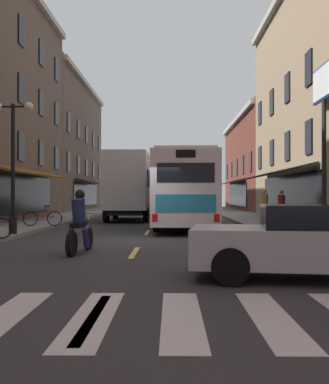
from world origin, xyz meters
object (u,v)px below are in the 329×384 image
(street_lamp_twin, at_px, (13,160))
(bicycle_mid, at_px, (43,218))
(sedan_mid, at_px, (138,205))
(motorcycle_rider, at_px, (80,226))
(billboard_sign, at_px, (324,107))
(pedestrian_mid, at_px, (281,206))
(pedestrian_near, at_px, (264,205))
(box_truck, at_px, (129,187))
(sedan_near, at_px, (328,241))
(transit_bus, at_px, (185,190))

(street_lamp_twin, bearing_deg, bicycle_mid, 91.53)
(sedan_mid, distance_m, motorcycle_rider, 25.64)
(billboard_sign, bearing_deg, sedan_mid, 114.72)
(pedestrian_mid, bearing_deg, billboard_sign, -17.08)
(bicycle_mid, relative_size, pedestrian_mid, 1.06)
(sedan_mid, xyz_separation_m, pedestrian_near, (7.39, -14.05, 0.33))
(billboard_sign, height_order, motorcycle_rider, billboard_sign)
(box_truck, xyz_separation_m, pedestrian_near, (7.19, -3.87, -0.96))
(sedan_mid, bearing_deg, motorcycle_rider, -89.29)
(billboard_sign, distance_m, street_lamp_twin, 12.11)
(sedan_near, relative_size, street_lamp_twin, 1.06)
(motorcycle_rider, height_order, pedestrian_mid, pedestrian_mid)
(street_lamp_twin, bearing_deg, sedan_mid, 82.25)
(billboard_sign, relative_size, sedan_mid, 1.53)
(motorcycle_rider, xyz_separation_m, bicycle_mid, (-3.33, 8.53, -0.21))
(motorcycle_rider, relative_size, pedestrian_mid, 1.29)
(pedestrian_mid, bearing_deg, sedan_near, -36.76)
(billboard_sign, relative_size, sedan_near, 1.33)
(pedestrian_mid, xyz_separation_m, street_lamp_twin, (-10.96, -6.47, 1.77))
(transit_bus, distance_m, pedestrian_mid, 4.80)
(box_truck, relative_size, sedan_near, 1.45)
(sedan_mid, height_order, bicycle_mid, sedan_mid)
(sedan_mid, bearing_deg, box_truck, -88.87)
(motorcycle_rider, bearing_deg, billboard_sign, 37.96)
(bicycle_mid, bearing_deg, transit_bus, 14.61)
(sedan_near, height_order, bicycle_mid, sedan_near)
(sedan_mid, bearing_deg, transit_bus, -77.73)
(sedan_near, bearing_deg, sedan_mid, 100.57)
(bicycle_mid, bearing_deg, street_lamp_twin, -88.47)
(pedestrian_near, bearing_deg, transit_bus, 31.13)
(transit_bus, bearing_deg, sedan_mid, 102.27)
(box_truck, relative_size, street_lamp_twin, 1.53)
(box_truck, distance_m, motorcycle_rider, 15.51)
(sedan_mid, relative_size, bicycle_mid, 2.53)
(box_truck, xyz_separation_m, street_lamp_twin, (-3.10, -11.14, 0.75))
(motorcycle_rider, relative_size, pedestrian_near, 1.24)
(box_truck, relative_size, bicycle_mid, 4.18)
(sedan_mid, height_order, street_lamp_twin, street_lamp_twin)
(pedestrian_near, relative_size, pedestrian_mid, 1.04)
(bicycle_mid, bearing_deg, sedan_mid, 80.01)
(sedan_mid, xyz_separation_m, bicycle_mid, (-3.01, -17.10, -0.19))
(transit_bus, relative_size, sedan_near, 2.32)
(box_truck, distance_m, sedan_mid, 10.27)
(box_truck, relative_size, pedestrian_near, 4.27)
(box_truck, distance_m, street_lamp_twin, 11.58)
(transit_bus, height_order, sedan_mid, transit_bus)
(pedestrian_near, bearing_deg, sedan_near, 95.00)
(bicycle_mid, relative_size, street_lamp_twin, 0.37)
(box_truck, xyz_separation_m, sedan_mid, (-0.20, 10.18, -1.29))
(bicycle_mid, bearing_deg, pedestrian_near, 16.33)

